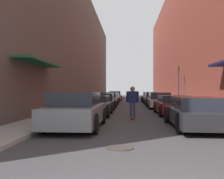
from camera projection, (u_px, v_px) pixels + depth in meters
The scene contains 19 objects.
ground at pixel (131, 106), 23.90m from camera, with size 114.16×114.16×0.00m, color #38383A.
curb_strip_left at pixel (94, 102), 29.35m from camera, with size 1.80×51.89×0.12m.
curb_strip_right at pixel (168, 103), 28.80m from camera, with size 1.80×51.89×0.12m.
building_row_left at pixel (70, 46), 29.56m from camera, with size 4.90×51.89×13.43m.
building_row_right at pixel (193, 38), 28.64m from camera, with size 4.90×51.89×15.01m.
parked_car_left_0 at pixel (76, 111), 9.76m from camera, with size 2.00×4.43×1.42m.
parked_car_left_1 at pixel (94, 106), 14.66m from camera, with size 1.99×4.21×1.17m.
parked_car_left_2 at pixel (103, 102), 19.63m from camera, with size 2.06×4.33×1.24m.
parked_car_left_3 at pixel (109, 99), 25.59m from camera, with size 1.98×4.73×1.29m.
parked_car_left_4 at pixel (112, 98), 30.90m from camera, with size 1.88×4.41×1.21m.
parked_car_left_5 at pixel (115, 96), 36.71m from camera, with size 1.93×4.71×1.36m.
parked_car_right_0 at pixel (195, 113), 9.79m from camera, with size 1.95×4.67×1.23m.
parked_car_right_1 at pixel (173, 105), 15.17m from camera, with size 1.96×4.57×1.18m.
parked_car_right_2 at pixel (159, 101), 20.87m from camera, with size 1.94×4.54×1.31m.
parked_car_right_3 at pixel (153, 99), 26.41m from camera, with size 1.97×4.20×1.28m.
parked_car_right_4 at pixel (150, 97), 31.54m from camera, with size 2.06×4.69×1.29m.
skateboarder at pixel (133, 99), 12.93m from camera, with size 0.65×0.78×1.69m.
manhole_cover at pixel (120, 148), 6.39m from camera, with size 0.70×0.70×0.02m.
traffic_light at pixel (179, 81), 23.94m from camera, with size 0.16×0.22×3.68m.
Camera 1 is at (-0.32, -3.22, 1.48)m, focal length 40.00 mm.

